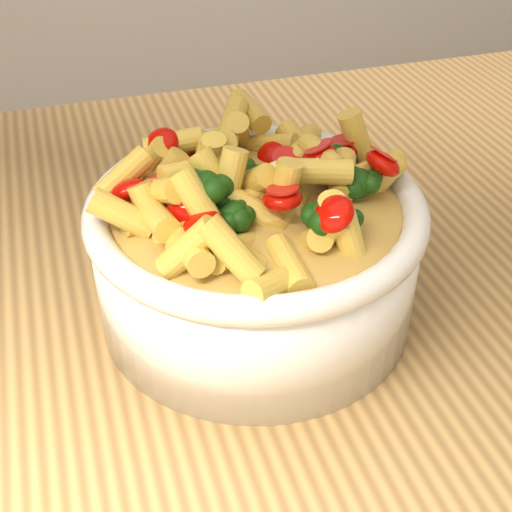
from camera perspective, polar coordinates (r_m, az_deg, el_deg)
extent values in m
cube|color=tan|center=(0.55, -2.28, -5.42)|extent=(1.20, 0.80, 0.04)
cylinder|color=tan|center=(1.28, 18.30, -5.47)|extent=(0.05, 0.05, 0.86)
cylinder|color=white|center=(0.50, 0.00, -0.41)|extent=(0.22, 0.22, 0.09)
ellipsoid|color=white|center=(0.52, 0.00, -2.84)|extent=(0.21, 0.21, 0.03)
torus|color=white|center=(0.48, 0.00, 3.86)|extent=(0.23, 0.23, 0.02)
ellipsoid|color=#EFBE51|center=(0.48, 0.00, 3.86)|extent=(0.20, 0.20, 0.02)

